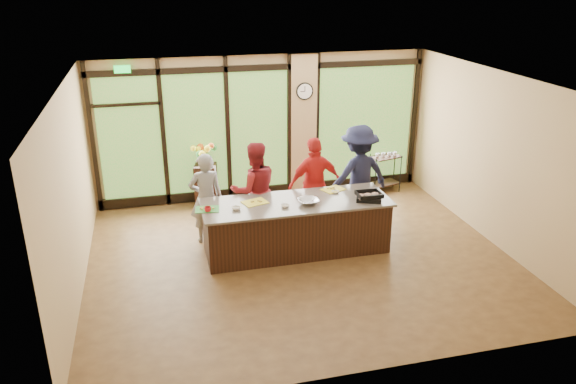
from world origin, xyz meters
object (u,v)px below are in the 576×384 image
cook_left (206,198)px  cook_right (358,175)px  roasting_pan (369,198)px  flower_stand (206,185)px  island_base (296,227)px  bar_cart (385,168)px

cook_left → cook_right: (2.88, 0.10, 0.14)m
cook_left → roasting_pan: 2.84m
cook_right → flower_stand: bearing=-41.5°
island_base → bar_cart: bearing=41.2°
cook_right → bar_cart: 1.94m
flower_stand → bar_cart: bar_cart is taller
island_base → flower_stand: (-1.28, 2.45, -0.01)m
island_base → cook_left: 1.67m
island_base → bar_cart: size_ratio=3.54×
cook_right → bar_cart: cook_right is taller
flower_stand → cook_right: bearing=-17.6°
cook_left → roasting_pan: bearing=156.6°
flower_stand → bar_cart: 3.91m
cook_left → flower_stand: 1.76m
cook_right → bar_cart: (1.20, 1.46, -0.44)m
island_base → roasting_pan: 1.34m
cook_right → flower_stand: (-2.71, 1.60, -0.53)m
island_base → flower_stand: island_base is taller
cook_left → flower_stand: cook_left is taller
cook_left → bar_cart: bearing=-162.1°
island_base → bar_cart: island_base is taller
roasting_pan → bar_cart: bearing=83.3°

